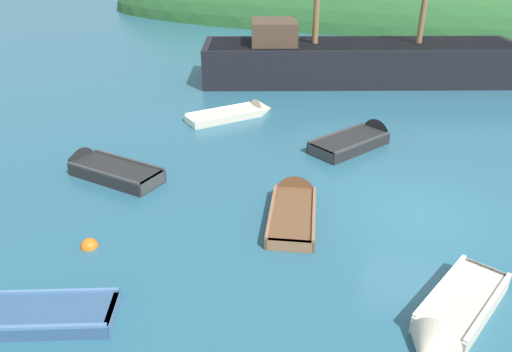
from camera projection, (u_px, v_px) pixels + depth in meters
The scene contains 10 objects.
ground_plane at pixel (419, 214), 13.02m from camera, with size 120.00×120.00×0.00m, color #285B70.
shore_hill at pixel (363, 17), 43.73m from camera, with size 49.61×18.92×12.80m, color #2D602D.
sailing_ship at pixel (357, 67), 24.60m from camera, with size 18.24×8.39×11.96m.
rowboat_far at pixel (360, 141), 17.31m from camera, with size 3.07×3.74×1.22m.
rowboat_near_dock at pixel (453, 317), 9.32m from camera, with size 2.24×3.32×0.97m.
rowboat_portside at pixel (103, 170), 15.13m from camera, with size 3.83×1.94×1.13m.
rowboat_outer_right at pixel (238, 114), 19.95m from camera, with size 3.34×3.49×1.01m.
rowboat_center at pixel (23, 318), 9.38m from camera, with size 3.31×2.01×1.02m.
rowboat_outer_left at pixel (293, 206), 13.21m from camera, with size 1.74×3.56×1.13m.
buoy_orange at pixel (90, 246), 11.68m from camera, with size 0.43×0.43×0.43m, color orange.
Camera 1 is at (-0.97, -11.96, 6.79)m, focal length 33.72 mm.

